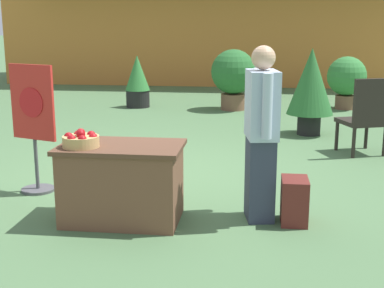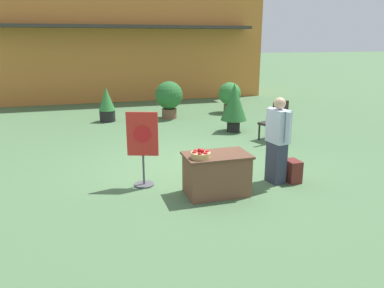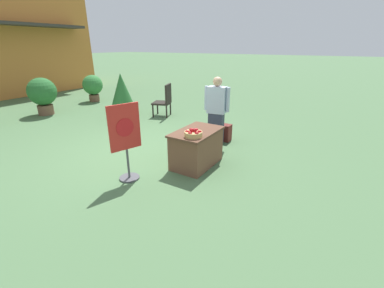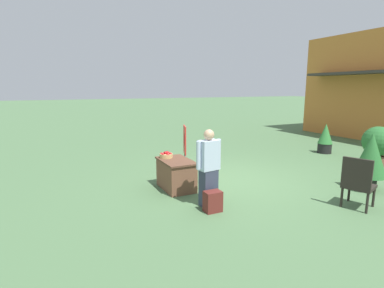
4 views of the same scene
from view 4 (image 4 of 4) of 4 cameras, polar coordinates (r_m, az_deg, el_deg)
The scene contains 10 objects.
ground_plane at distance 8.10m, azimuth 6.78°, elevation -6.87°, with size 120.00×120.00×0.00m, color #4C7047.
display_table at distance 7.31m, azimuth -3.04°, elevation -5.79°, with size 1.12×0.69×0.72m.
apple_basket at distance 7.45m, azimuth -4.94°, elevation -2.12°, with size 0.33×0.33×0.16m.
person_visitor at distance 6.17m, azimuth 3.18°, elevation -4.51°, with size 0.32×0.60×1.61m.
backpack at distance 6.07m, azimuth 3.98°, elevation -10.85°, with size 0.24×0.34×0.42m.
poster_board at distance 8.52m, azimuth -1.40°, elevation -0.71°, with size 0.54×0.36×1.38m.
patio_chair at distance 6.93m, azimuth 29.03°, elevation -6.24°, with size 0.71×0.71×1.07m.
potted_plant_far_left at distance 8.28m, azimuth 30.89°, elevation -2.09°, with size 0.75×0.75×1.40m.
potted_plant_near_right at distance 10.98m, azimuth 31.88°, elevation 0.16°, with size 0.92×0.92×1.26m.
potted_plant_far_right at distance 12.29m, azimuth 24.05°, elevation 1.02°, with size 0.53×0.53×1.11m.
Camera 4 is at (6.51, -4.16, 2.44)m, focal length 28.00 mm.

